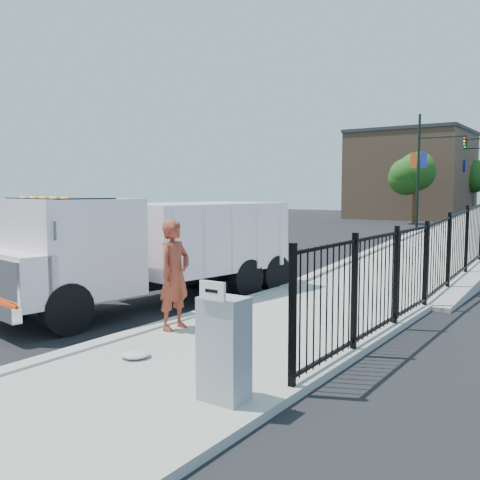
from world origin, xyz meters
The scene contains 14 objects.
ground centered at (0.00, 0.00, 0.00)m, with size 120.00×120.00×0.00m, color black.
sidewalk centered at (1.93, -2.00, 0.06)m, with size 3.55×12.00×0.12m, color #9E998E.
curb centered at (0.00, -2.00, 0.08)m, with size 0.30×12.00×0.16m, color #ADAAA3.
ramp centered at (2.12, 16.00, 0.00)m, with size 3.95×24.00×1.70m, color #9E998E.
truck centered at (-1.82, 0.87, 1.41)m, with size 3.50×7.61×2.51m.
worker centered at (0.40, -0.69, 1.11)m, with size 0.73×0.48×1.99m, color #933924.
utility_cabinet centered at (3.10, -2.86, 0.75)m, with size 0.55×0.40×1.25m, color gray.
arrow_sign centered at (3.10, -3.08, 1.48)m, with size 0.35×0.04×0.22m, color white.
debris centered at (1.04, -2.30, 0.18)m, with size 0.45×0.45×0.11m, color silver.
light_pole_0 centered at (-4.17, 30.68, 4.36)m, with size 3.77×0.22×8.00m.
light_pole_2 centered at (-4.07, 42.41, 4.36)m, with size 3.77×0.22×8.00m.
tree_0 centered at (-5.75, 34.33, 3.97)m, with size 3.09×3.09×5.54m.
tree_2 centered at (-4.12, 47.15, 3.96)m, with size 2.80×2.80×5.40m.
building centered at (-9.00, 44.00, 4.00)m, with size 10.00×10.00×8.00m, color #8C664C.
Camera 1 is at (6.78, -7.85, 2.62)m, focal length 40.00 mm.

